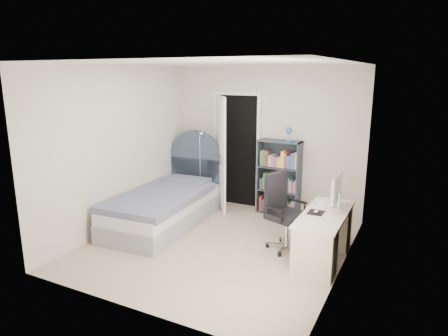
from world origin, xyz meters
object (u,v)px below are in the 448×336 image
at_px(bed, 167,204).
at_px(nightstand, 200,183).
at_px(floor_lamp, 201,176).
at_px(desk, 324,234).
at_px(office_chair, 283,208).
at_px(bookcase, 280,180).

xyz_separation_m(bed, nightstand, (-0.10, 1.22, 0.03)).
bearing_deg(floor_lamp, desk, -24.76).
bearing_deg(office_chair, nightstand, 148.17).
distance_m(bed, nightstand, 1.23).
distance_m(floor_lamp, desk, 2.77).
height_order(nightstand, desk, desk).
bearing_deg(floor_lamp, office_chair, -28.66).
bearing_deg(desk, office_chair, 169.08).
height_order(floor_lamp, desk, floor_lamp).
bearing_deg(bed, floor_lamp, 86.23).
distance_m(desk, office_chair, 0.66).
distance_m(floor_lamp, bookcase, 1.43).
distance_m(bookcase, office_chair, 1.40).
distance_m(bookcase, desk, 1.82).
height_order(floor_lamp, office_chair, floor_lamp).
relative_size(bookcase, desk, 1.15).
bearing_deg(bookcase, desk, -52.04).
bearing_deg(nightstand, floor_lamp, -55.73).
xyz_separation_m(nightstand, desk, (2.68, -1.40, 0.01)).
bearing_deg(desk, bed, 176.04).
distance_m(nightstand, bookcase, 1.59).
bearing_deg(bed, nightstand, 94.76).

